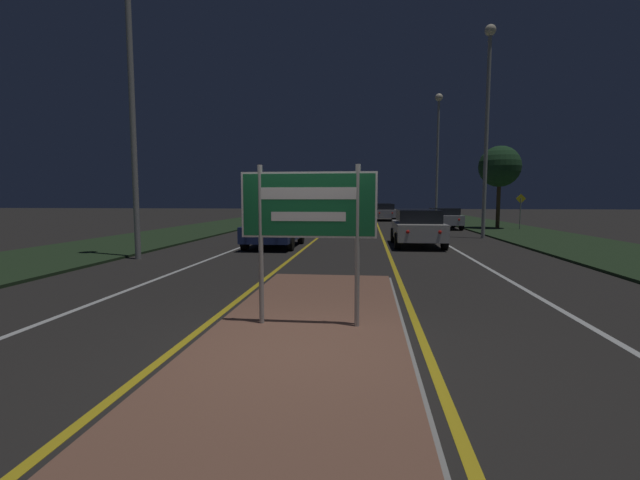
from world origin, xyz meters
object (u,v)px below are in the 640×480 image
Objects in this scene: car_receding_0 at (417,227)px; car_receding_3 at (384,209)px; car_approaching_1 at (325,214)px; car_approaching_2 at (304,209)px; highway_sign at (308,213)px; warning_sign at (520,208)px; streetlight_right_near at (488,104)px; streetlight_left_near at (128,17)px; streetlight_right_far at (438,136)px; car_receding_2 at (385,212)px; car_receding_1 at (444,218)px; car_approaching_0 at (275,229)px.

car_receding_3 is (0.01, 34.69, -0.03)m from car_receding_0.
car_approaching_1 is 14.95m from car_approaching_2.
highway_sign is 23.73m from warning_sign.
streetlight_right_near reaches higher than highway_sign.
streetlight_right_far is (12.85, 22.43, -0.56)m from streetlight_left_near.
streetlight_right_near is 2.40× the size of car_receding_0.
streetlight_left_near is 28.33m from car_receding_2.
streetlight_right_near is at bearing 67.47° from highway_sign.
highway_sign is 0.57× the size of car_receding_1.
streetlight_right_far reaches higher than car_receding_1.
car_receding_2 is 13.50m from car_receding_3.
streetlight_right_far is at bearing 63.38° from car_approaching_0.
streetlight_left_near is at bearing -152.64° from car_receding_0.
car_receding_1 is at bearing 166.78° from warning_sign.
car_approaching_2 is at bearing 116.83° from streetlight_right_near.
streetlight_right_far is (6.35, 29.33, 5.19)m from highway_sign.
streetlight_right_near is 2.19× the size of car_receding_3.
car_receding_0 is (2.88, 11.76, -0.95)m from highway_sign.
streetlight_right_near is 0.99× the size of streetlight_right_far.
streetlight_left_near reaches higher than highway_sign.
warning_sign is (3.67, 5.72, -5.06)m from streetlight_right_near.
streetlight_left_near is at bearing -145.92° from streetlight_right_near.
streetlight_right_far is at bearing 85.14° from car_receding_1.
streetlight_left_near is 22.94m from warning_sign.
car_approaching_1 is (-5.21, -20.38, 0.06)m from car_receding_3.
car_approaching_1 reaches higher than car_receding_2.
streetlight_right_near is at bearing -89.33° from streetlight_right_far.
streetlight_left_near is 15.75m from streetlight_right_near.
car_approaching_0 is (-5.76, -0.85, -0.08)m from car_receding_0.
car_approaching_2 is at bearing 137.88° from streetlight_right_far.
warning_sign is (10.18, 21.43, -0.34)m from highway_sign.
highway_sign is 1.06× the size of warning_sign.
streetlight_left_near is 1.11× the size of streetlight_right_far.
streetlight_right_far is 18.93m from car_receding_0.
streetlight_right_near is at bearing 27.06° from car_approaching_0.
streetlight_left_near is at bearing -90.77° from car_approaching_2.
car_receding_0 reaches higher than car_receding_1.
warning_sign reaches higher than car_approaching_1.
streetlight_right_far reaches higher than car_approaching_1.
car_receding_1 is 24.15m from car_receding_3.
highway_sign is 33.05m from car_receding_2.
car_receding_0 is 1.03× the size of car_receding_1.
streetlight_left_near is 1.12× the size of streetlight_right_near.
car_receding_2 is 1.00× the size of car_approaching_1.
warning_sign reaches higher than car_approaching_0.
car_receding_2 reaches higher than car_approaching_2.
car_receding_0 is (-3.63, -3.95, -5.67)m from streetlight_right_near.
warning_sign is (7.30, 9.67, 0.61)m from car_receding_0.
car_receding_1 is at bearing -56.83° from car_approaching_2.
car_receding_2 is 1.10× the size of car_approaching_2.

